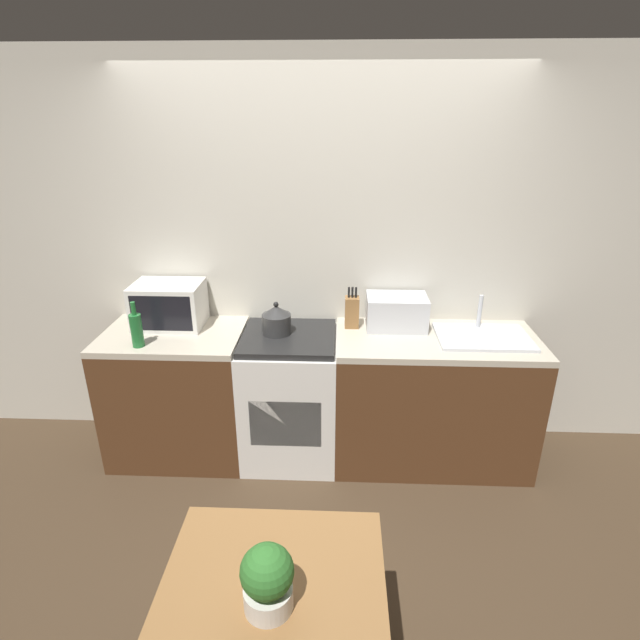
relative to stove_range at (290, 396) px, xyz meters
The scene contains 13 objects.
ground_plane 0.86m from the stove_range, 74.92° to the right, with size 16.00×16.00×0.00m, color #3D2D1E.
wall_back 0.94m from the stove_range, 60.89° to the left, with size 10.00×0.06×2.60m.
counter_left_run 0.76m from the stove_range, behind, with size 0.90×0.62×0.90m.
counter_right_run 0.95m from the stove_range, ahead, with size 1.28×0.62×0.90m.
stove_range is the anchor object (origin of this frame).
kettle 0.55m from the stove_range, 158.44° to the left, with size 0.19×0.19×0.21m.
microwave 1.01m from the stove_range, behind, with size 0.44×0.32×0.29m.
bottle 1.08m from the stove_range, 167.47° to the right, with size 0.07×0.07×0.29m.
knife_block 0.71m from the stove_range, 20.91° to the left, with size 0.09×0.09×0.28m.
toaster_oven 0.91m from the stove_range, 12.76° to the left, with size 0.39×0.26×0.22m.
sink_basin 1.32m from the stove_range, ahead, with size 0.58×0.40×0.24m.
dining_table 1.71m from the stove_range, 86.09° to the right, with size 0.76×0.66×0.75m.
potted_plant 1.84m from the stove_range, 86.34° to the right, with size 0.17×0.17×0.24m.
Camera 1 is at (0.14, -2.19, 2.21)m, focal length 28.00 mm.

